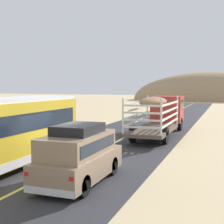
# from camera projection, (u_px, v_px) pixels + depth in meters

# --- Properties ---
(ground_plane) EXTENTS (240.00, 240.00, 0.00)m
(ground_plane) POSITION_uv_depth(u_px,v_px,m) (58.00, 171.00, 13.96)
(ground_plane) COLOR #CCB284
(road_surface) EXTENTS (8.00, 120.00, 0.02)m
(road_surface) POSITION_uv_depth(u_px,v_px,m) (58.00, 171.00, 13.96)
(road_surface) COLOR #2D2D33
(road_surface) RESTS_ON ground
(road_centre_line) EXTENTS (0.16, 117.60, 0.00)m
(road_centre_line) POSITION_uv_depth(u_px,v_px,m) (58.00, 170.00, 13.96)
(road_centre_line) COLOR #D8CC4C
(road_centre_line) RESTS_ON road_surface
(suv_near) EXTENTS (1.90, 4.62, 2.29)m
(suv_near) POSITION_uv_depth(u_px,v_px,m) (79.00, 154.00, 12.10)
(suv_near) COLOR #8C7259
(suv_near) RESTS_ON road_surface
(livestock_truck) EXTENTS (2.53, 9.70, 3.02)m
(livestock_truck) POSITION_uv_depth(u_px,v_px,m) (162.00, 111.00, 24.87)
(livestock_truck) COLOR #B2332D
(livestock_truck) RESTS_ON road_surface
(distant_hill) EXTENTS (43.93, 21.73, 15.34)m
(distant_hill) POSITION_uv_depth(u_px,v_px,m) (213.00, 100.00, 84.31)
(distant_hill) COLOR #997C5A
(distant_hill) RESTS_ON ground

